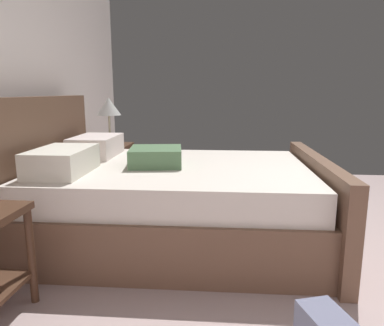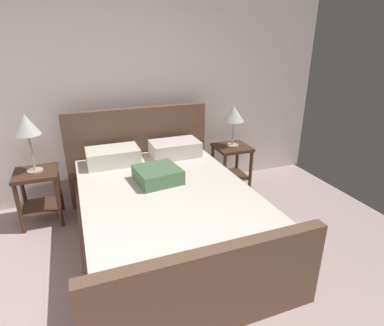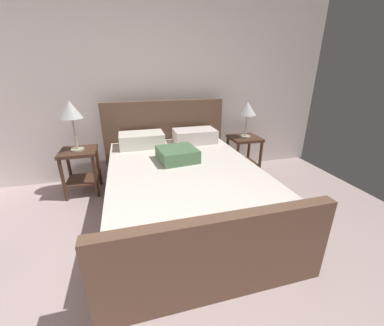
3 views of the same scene
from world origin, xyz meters
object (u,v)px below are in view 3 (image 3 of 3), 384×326
(table_lamp_right, at_px, (247,109))
(bed, at_px, (182,186))
(table_lamp_left, at_px, (70,111))
(nightstand_right, at_px, (244,149))
(nightstand_left, at_px, (80,164))

(table_lamp_right, bearing_deg, bed, -143.88)
(bed, relative_size, table_lamp_left, 3.75)
(table_lamp_right, bearing_deg, nightstand_right, -90.00)
(table_lamp_left, bearing_deg, nightstand_right, 0.83)
(bed, distance_m, table_lamp_left, 1.62)
(bed, relative_size, nightstand_right, 3.88)
(nightstand_right, xyz_separation_m, table_lamp_left, (-2.35, -0.03, 0.69))
(nightstand_left, xyz_separation_m, table_lamp_left, (-0.00, 0.00, 0.69))
(nightstand_right, xyz_separation_m, table_lamp_right, (0.00, 0.00, 0.61))
(table_lamp_right, distance_m, nightstand_left, 2.43)
(table_lamp_right, bearing_deg, nightstand_left, -179.17)
(bed, distance_m, nightstand_right, 1.46)
(bed, relative_size, table_lamp_right, 4.40)
(nightstand_left, bearing_deg, nightstand_right, 0.83)
(bed, height_order, table_lamp_left, table_lamp_left)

